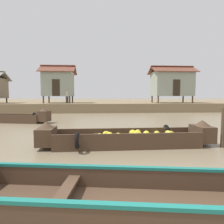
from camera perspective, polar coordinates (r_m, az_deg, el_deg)
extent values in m
plane|color=#7A6B51|center=(11.98, -2.74, -3.68)|extent=(300.00, 300.00, 0.00)
cube|color=#7F6B4C|center=(30.03, -3.80, 2.16)|extent=(160.00, 20.00, 0.95)
cube|color=#473323|center=(6.93, 4.28, -9.24)|extent=(4.87, 1.19, 0.12)
cube|color=#473323|center=(7.39, 3.63, -6.24)|extent=(4.86, 0.12, 0.42)
cube|color=#473323|center=(6.36, 5.08, -8.02)|extent=(4.86, 0.12, 0.42)
cube|color=#473323|center=(7.76, 24.45, -5.62)|extent=(0.54, 0.98, 0.55)
cone|color=#473323|center=(7.71, 24.54, -2.87)|extent=(0.56, 0.56, 0.20)
cube|color=#473323|center=(6.96, -18.32, -6.57)|extent=(0.54, 0.98, 0.55)
cone|color=#473323|center=(6.90, -18.40, -3.51)|extent=(0.56, 0.56, 0.20)
cube|color=#473323|center=(6.78, -4.45, -7.04)|extent=(0.21, 1.04, 0.05)
torus|color=black|center=(7.91, 15.31, -5.38)|extent=(0.12, 0.52, 0.52)
torus|color=black|center=(6.16, -9.96, -8.08)|extent=(0.12, 0.52, 0.52)
ellipsoid|color=gold|center=(6.88, 14.61, -6.96)|extent=(0.30, 0.30, 0.22)
ellipsoid|color=yellow|center=(6.89, -1.68, -6.47)|extent=(0.33, 0.28, 0.23)
ellipsoid|color=gold|center=(7.45, 12.75, -6.29)|extent=(0.31, 0.35, 0.26)
ellipsoid|color=yellow|center=(6.85, -0.77, -6.57)|extent=(0.30, 0.31, 0.19)
ellipsoid|color=yellow|center=(7.05, 15.44, -6.82)|extent=(0.31, 0.35, 0.18)
ellipsoid|color=yellow|center=(6.59, -4.74, -7.38)|extent=(0.36, 0.38, 0.18)
ellipsoid|color=yellow|center=(6.81, 9.85, -6.45)|extent=(0.25, 0.30, 0.27)
ellipsoid|color=gold|center=(6.92, 7.32, -6.27)|extent=(0.37, 0.35, 0.20)
ellipsoid|color=yellow|center=(6.98, -3.52, -6.88)|extent=(0.34, 0.38, 0.18)
ellipsoid|color=yellow|center=(6.97, 7.37, -6.11)|extent=(0.36, 0.38, 0.27)
ellipsoid|color=gold|center=(7.51, 15.79, -6.01)|extent=(0.32, 0.33, 0.24)
ellipsoid|color=yellow|center=(6.94, 15.00, -7.21)|extent=(0.36, 0.33, 0.22)
ellipsoid|color=gold|center=(7.34, 16.44, -6.11)|extent=(0.38, 0.32, 0.23)
ellipsoid|color=yellow|center=(7.06, 5.96, -6.13)|extent=(0.27, 0.33, 0.26)
ellipsoid|color=yellow|center=(6.57, 1.75, -7.13)|extent=(0.31, 0.32, 0.27)
cube|color=#473323|center=(3.22, 7.65, -26.37)|extent=(5.23, 2.05, 0.12)
cube|color=#473323|center=(3.65, 7.12, -18.48)|extent=(5.04, 0.86, 0.33)
cube|color=#473323|center=(2.59, 8.59, -28.94)|extent=(5.04, 0.86, 0.33)
cube|color=#196B60|center=(3.58, 7.15, -15.69)|extent=(5.05, 0.88, 0.05)
cube|color=#196B60|center=(2.49, 8.64, -25.30)|extent=(5.05, 0.88, 0.05)
cube|color=#473323|center=(3.23, -13.48, -21.49)|extent=(0.38, 1.17, 0.05)
cube|color=#473323|center=(14.64, -27.38, -2.45)|extent=(4.39, 1.85, 0.12)
cube|color=#473323|center=(14.96, -26.47, -1.24)|extent=(4.20, 1.02, 0.42)
cube|color=#473323|center=(14.27, -28.41, -1.57)|extent=(4.20, 1.02, 0.42)
cube|color=#473323|center=(13.33, -18.89, -1.14)|extent=(0.74, 0.90, 0.66)
cone|color=#473323|center=(13.30, -18.93, 0.71)|extent=(0.67, 0.67, 0.20)
torus|color=black|center=(14.29, -21.45, -1.16)|extent=(0.23, 0.53, 0.52)
cylinder|color=#4C3826|center=(26.89, -28.01, 2.97)|extent=(0.16, 0.16, 0.55)
cylinder|color=#4C3826|center=(22.73, -19.12, 3.35)|extent=(0.16, 0.16, 0.78)
cylinder|color=#4C3826|center=(22.19, -12.06, 3.48)|extent=(0.16, 0.16, 0.78)
cylinder|color=#4C3826|center=(25.19, -17.66, 3.48)|extent=(0.16, 0.16, 0.78)
cylinder|color=#4C3826|center=(24.71, -11.29, 3.59)|extent=(0.16, 0.16, 0.78)
cube|color=gray|center=(23.70, -15.13, 7.79)|extent=(3.21, 2.94, 2.78)
cube|color=#2D2319|center=(22.22, -15.82, 6.74)|extent=(0.80, 0.04, 1.80)
cube|color=brown|center=(23.14, -15.56, 11.99)|extent=(3.91, 1.96, 0.95)
cube|color=brown|center=(24.58, -14.89, 11.56)|extent=(3.91, 1.96, 0.95)
cylinder|color=#4C3826|center=(22.49, 13.14, 3.49)|extent=(0.16, 0.16, 0.79)
cylinder|color=#4C3826|center=(23.98, 22.14, 3.33)|extent=(0.16, 0.16, 0.79)
cylinder|color=#4C3826|center=(24.83, 11.44, 3.60)|extent=(0.16, 0.16, 0.79)
cylinder|color=#4C3826|center=(26.18, 19.75, 3.47)|extent=(0.16, 0.16, 0.79)
cube|color=gray|center=(24.34, 16.79, 7.72)|extent=(4.33, 2.84, 2.80)
cube|color=#2D2319|center=(22.98, 18.07, 6.64)|extent=(0.80, 0.04, 1.80)
cube|color=brown|center=(23.83, 17.51, 11.76)|extent=(5.03, 1.91, 0.87)
cube|color=brown|center=(25.15, 16.28, 11.40)|extent=(5.03, 1.91, 0.87)
cylinder|color=#332D28|center=(22.15, -12.78, 3.42)|extent=(0.28, 0.28, 0.75)
cylinder|color=#B7AD99|center=(22.15, -12.81, 5.17)|extent=(0.34, 0.34, 0.60)
sphere|color=#9E7556|center=(22.16, -12.83, 6.25)|extent=(0.22, 0.22, 0.22)
cone|color=tan|center=(22.16, -12.84, 6.56)|extent=(0.44, 0.44, 0.14)
cylinder|color=#423323|center=(7.59, 29.34, -3.96)|extent=(0.14, 0.14, 1.33)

